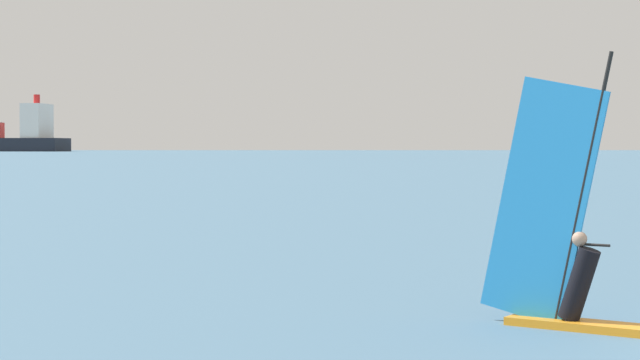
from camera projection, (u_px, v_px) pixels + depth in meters
name	position (u px, v px, depth m)	size (l,w,h in m)	color
windsurfer	(572.00, 261.00, 15.51)	(2.41, 2.70, 4.01)	orange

